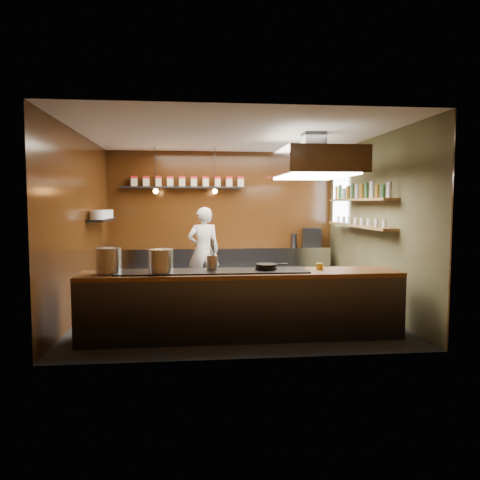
{
  "coord_description": "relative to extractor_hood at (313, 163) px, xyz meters",
  "views": [
    {
      "loc": [
        -0.69,
        -7.93,
        1.86
      ],
      "look_at": [
        0.18,
        0.4,
        1.2
      ],
      "focal_mm": 35.0,
      "sensor_mm": 36.0,
      "label": 1
    }
  ],
  "objects": [
    {
      "name": "floor",
      "position": [
        -1.3,
        0.4,
        -2.51
      ],
      "size": [
        5.0,
        5.0,
        0.0
      ],
      "primitive_type": "plane",
      "color": "black",
      "rests_on": "ground"
    },
    {
      "name": "back_wall",
      "position": [
        -1.3,
        2.9,
        -1.01
      ],
      "size": [
        5.0,
        0.0,
        5.0
      ],
      "primitive_type": "plane",
      "rotation": [
        1.57,
        0.0,
        0.0
      ],
      "color": "black",
      "rests_on": "ground"
    },
    {
      "name": "left_wall",
      "position": [
        -3.8,
        0.4,
        -1.01
      ],
      "size": [
        0.0,
        5.0,
        5.0
      ],
      "primitive_type": "plane",
      "rotation": [
        1.57,
        0.0,
        1.57
      ],
      "color": "black",
      "rests_on": "ground"
    },
    {
      "name": "right_wall",
      "position": [
        1.2,
        0.4,
        -1.01
      ],
      "size": [
        0.0,
        5.0,
        5.0
      ],
      "primitive_type": "plane",
      "rotation": [
        1.57,
        0.0,
        -1.57
      ],
      "color": "#424125",
      "rests_on": "ground"
    },
    {
      "name": "ceiling",
      "position": [
        -1.3,
        0.4,
        0.49
      ],
      "size": [
        5.0,
        5.0,
        0.0
      ],
      "primitive_type": "plane",
      "rotation": [
        3.14,
        0.0,
        0.0
      ],
      "color": "silver",
      "rests_on": "back_wall"
    },
    {
      "name": "window_pane",
      "position": [
        1.15,
        2.1,
        -0.61
      ],
      "size": [
        0.0,
        1.0,
        1.0
      ],
      "primitive_type": "plane",
      "rotation": [
        1.57,
        0.0,
        -1.57
      ],
      "color": "white",
      "rests_on": "right_wall"
    },
    {
      "name": "prep_counter",
      "position": [
        -1.3,
        2.57,
        -2.06
      ],
      "size": [
        4.6,
        0.65,
        0.9
      ],
      "primitive_type": "cube",
      "color": "silver",
      "rests_on": "floor"
    },
    {
      "name": "pass_counter",
      "position": [
        -1.3,
        -1.2,
        -2.04
      ],
      "size": [
        4.4,
        0.72,
        0.94
      ],
      "color": "#38383D",
      "rests_on": "floor"
    },
    {
      "name": "tin_shelf",
      "position": [
        -2.2,
        2.76,
        -0.31
      ],
      "size": [
        2.6,
        0.26,
        0.04
      ],
      "primitive_type": "cube",
      "color": "black",
      "rests_on": "back_wall"
    },
    {
      "name": "plate_shelf",
      "position": [
        -3.64,
        1.4,
        -0.96
      ],
      "size": [
        0.3,
        1.4,
        0.04
      ],
      "primitive_type": "cube",
      "color": "black",
      "rests_on": "left_wall"
    },
    {
      "name": "bottle_shelf_upper",
      "position": [
        1.04,
        0.7,
        -0.59
      ],
      "size": [
        0.26,
        2.8,
        0.04
      ],
      "primitive_type": "cube",
      "color": "olive",
      "rests_on": "right_wall"
    },
    {
      "name": "bottle_shelf_lower",
      "position": [
        1.04,
        0.7,
        -1.06
      ],
      "size": [
        0.26,
        2.8,
        0.04
      ],
      "primitive_type": "cube",
      "color": "olive",
      "rests_on": "right_wall"
    },
    {
      "name": "extractor_hood",
      "position": [
        0.0,
        0.0,
        0.0
      ],
      "size": [
        1.2,
        2.0,
        0.72
      ],
      "color": "#38383D",
      "rests_on": "ceiling"
    },
    {
      "name": "pendant_left",
      "position": [
        -2.7,
        2.1,
        -0.35
      ],
      "size": [
        0.1,
        0.1,
        0.95
      ],
      "color": "black",
      "rests_on": "ceiling"
    },
    {
      "name": "pendant_right",
      "position": [
        -1.5,
        2.1,
        -0.35
      ],
      "size": [
        0.1,
        0.1,
        0.95
      ],
      "color": "black",
      "rests_on": "ceiling"
    },
    {
      "name": "storage_tins",
      "position": [
        -2.05,
        2.76,
        -0.17
      ],
      "size": [
        2.43,
        0.13,
        0.22
      ],
      "color": "beige",
      "rests_on": "tin_shelf"
    },
    {
      "name": "plate_stacks",
      "position": [
        -3.64,
        1.4,
        -0.86
      ],
      "size": [
        0.26,
        1.16,
        0.16
      ],
      "color": "silver",
      "rests_on": "plate_shelf"
    },
    {
      "name": "bottles",
      "position": [
        1.04,
        0.7,
        -0.45
      ],
      "size": [
        0.06,
        2.66,
        0.24
      ],
      "color": "silver",
      "rests_on": "bottle_shelf_upper"
    },
    {
      "name": "wine_glasses",
      "position": [
        1.04,
        0.7,
        -0.97
      ],
      "size": [
        0.07,
        2.37,
        0.13
      ],
      "color": "silver",
      "rests_on": "bottle_shelf_lower"
    },
    {
      "name": "stockpot_large",
      "position": [
        -3.09,
        -1.22,
        -1.4
      ],
      "size": [
        0.41,
        0.41,
        0.33
      ],
      "primitive_type": "cylinder",
      "rotation": [
        0.0,
        0.0,
        0.25
      ],
      "color": "#B7BABE",
      "rests_on": "pass_counter"
    },
    {
      "name": "stockpot_small",
      "position": [
        -2.4,
        -1.26,
        -1.41
      ],
      "size": [
        0.34,
        0.34,
        0.31
      ],
      "primitive_type": "cylinder",
      "rotation": [
        0.0,
        0.0,
        -0.04
      ],
      "color": "#B3B5BA",
      "rests_on": "pass_counter"
    },
    {
      "name": "utensil_crock",
      "position": [
        -1.7,
        -1.12,
        -1.46
      ],
      "size": [
        0.21,
        0.21,
        0.2
      ],
      "primitive_type": "cylinder",
      "rotation": [
        0.0,
        0.0,
        0.42
      ],
      "color": "#B3B5BA",
      "rests_on": "pass_counter"
    },
    {
      "name": "frying_pan",
      "position": [
        -0.96,
        -1.16,
        -1.53
      ],
      "size": [
        0.47,
        0.31,
        0.08
      ],
      "color": "black",
      "rests_on": "pass_counter"
    },
    {
      "name": "butter_jar",
      "position": [
        -0.18,
        -1.11,
        -1.54
      ],
      "size": [
        0.11,
        0.11,
        0.09
      ],
      "primitive_type": "cylinder",
      "rotation": [
        0.0,
        0.0,
        -0.08
      ],
      "color": "gold",
      "rests_on": "pass_counter"
    },
    {
      "name": "espresso_machine",
      "position": [
        0.68,
        2.63,
        -1.4
      ],
      "size": [
        0.48,
        0.47,
        0.41
      ],
      "primitive_type": "cube",
      "rotation": [
        0.0,
        0.0,
        -0.22
      ],
      "color": "black",
      "rests_on": "prep_counter"
    },
    {
      "name": "chef",
      "position": [
        -1.74,
        2.09,
        -1.62
      ],
      "size": [
        0.69,
        0.5,
        1.78
      ],
      "primitive_type": "imported",
      "rotation": [
        0.0,
        0.0,
        3.26
      ],
      "color": "white",
      "rests_on": "floor"
    }
  ]
}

